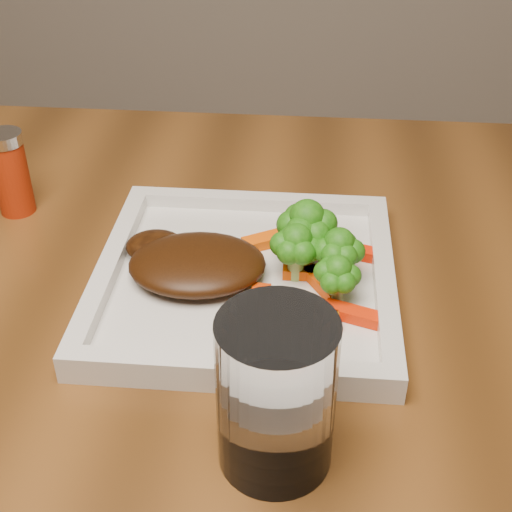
# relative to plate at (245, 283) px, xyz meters

# --- Properties ---
(plate) EXTENTS (0.27, 0.27, 0.01)m
(plate) POSITION_rel_plate_xyz_m (0.00, 0.00, 0.00)
(plate) COLOR silver
(plate) RESTS_ON dining_table
(steak) EXTENTS (0.13, 0.11, 0.03)m
(steak) POSITION_rel_plate_xyz_m (-0.04, -0.00, 0.02)
(steak) COLOR #391C08
(steak) RESTS_ON plate
(broccoli_0) EXTENTS (0.07, 0.07, 0.07)m
(broccoli_0) POSITION_rel_plate_xyz_m (0.05, 0.03, 0.04)
(broccoli_0) COLOR #166B11
(broccoli_0) RESTS_ON plate
(broccoli_1) EXTENTS (0.06, 0.06, 0.06)m
(broccoli_1) POSITION_rel_plate_xyz_m (0.08, 0.00, 0.04)
(broccoli_1) COLOR #207313
(broccoli_1) RESTS_ON plate
(broccoli_2) EXTENTS (0.05, 0.05, 0.06)m
(broccoli_2) POSITION_rel_plate_xyz_m (0.08, -0.03, 0.04)
(broccoli_2) COLOR #1D6D12
(broccoli_2) RESTS_ON plate
(broccoli_3) EXTENTS (0.07, 0.07, 0.06)m
(broccoli_3) POSITION_rel_plate_xyz_m (0.05, 0.00, 0.04)
(broccoli_3) COLOR #2C5B0F
(broccoli_3) RESTS_ON plate
(carrot_0) EXTENTS (0.06, 0.03, 0.01)m
(carrot_0) POSITION_rel_plate_xyz_m (0.05, -0.07, 0.01)
(carrot_0) COLOR orange
(carrot_0) RESTS_ON plate
(carrot_1) EXTENTS (0.06, 0.03, 0.01)m
(carrot_1) POSITION_rel_plate_xyz_m (0.10, -0.05, 0.01)
(carrot_1) COLOR red
(carrot_1) RESTS_ON plate
(carrot_2) EXTENTS (0.02, 0.06, 0.01)m
(carrot_2) POSITION_rel_plate_xyz_m (0.02, -0.05, 0.01)
(carrot_2) COLOR red
(carrot_2) RESTS_ON plate
(carrot_3) EXTENTS (0.06, 0.03, 0.01)m
(carrot_3) POSITION_rel_plate_xyz_m (0.10, 0.05, 0.01)
(carrot_3) COLOR red
(carrot_3) RESTS_ON plate
(carrot_4) EXTENTS (0.06, 0.05, 0.01)m
(carrot_4) POSITION_rel_plate_xyz_m (0.02, 0.06, 0.01)
(carrot_4) COLOR #E95103
(carrot_4) RESTS_ON plate
(carrot_5) EXTENTS (0.04, 0.05, 0.01)m
(carrot_5) POSITION_rel_plate_xyz_m (0.07, -0.01, 0.01)
(carrot_5) COLOR #E34403
(carrot_5) RESTS_ON plate
(carrot_6) EXTENTS (0.05, 0.02, 0.01)m
(carrot_6) POSITION_rel_plate_xyz_m (0.06, 0.01, 0.01)
(carrot_6) COLOR #CA4103
(carrot_6) RESTS_ON plate
(spice_shaker) EXTENTS (0.05, 0.05, 0.09)m
(spice_shaker) POSITION_rel_plate_xyz_m (-0.26, 0.12, 0.04)
(spice_shaker) COLOR #9D2308
(spice_shaker) RESTS_ON dining_table
(drinking_glass) EXTENTS (0.09, 0.09, 0.12)m
(drinking_glass) POSITION_rel_plate_xyz_m (0.04, -0.19, 0.05)
(drinking_glass) COLOR silver
(drinking_glass) RESTS_ON dining_table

